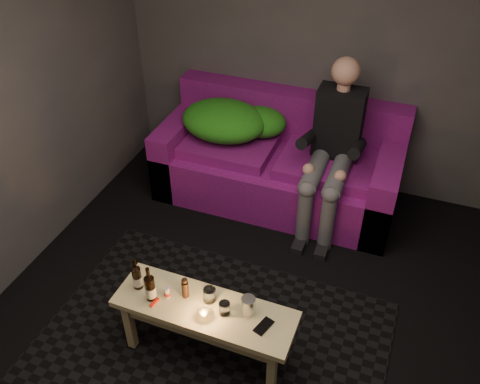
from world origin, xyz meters
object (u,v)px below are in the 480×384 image
at_px(steel_cup, 248,306).
at_px(coffee_table, 205,316).
at_px(beer_bottle_a, 137,277).
at_px(beer_bottle_b, 150,288).
at_px(person, 333,145).
at_px(sofa, 279,163).

bearing_deg(steel_cup, coffee_table, -168.16).
height_order(beer_bottle_a, steel_cup, beer_bottle_a).
bearing_deg(beer_bottle_b, steel_cup, 10.26).
xyz_separation_m(person, beer_bottle_a, (-0.90, -1.75, -0.18)).
relative_size(beer_bottle_a, steel_cup, 1.99).
bearing_deg(sofa, steel_cup, -79.06).
relative_size(person, beer_bottle_b, 5.34).
xyz_separation_m(sofa, person, (0.50, -0.18, 0.42)).
bearing_deg(person, steel_cup, -94.72).
bearing_deg(beer_bottle_b, person, 67.06).
relative_size(beer_bottle_b, steel_cup, 2.17).
distance_m(person, steel_cup, 1.72).
height_order(person, coffee_table, person).
bearing_deg(steel_cup, sofa, 100.94).
bearing_deg(coffee_table, beer_bottle_b, -171.00).
relative_size(sofa, beer_bottle_b, 8.00).
xyz_separation_m(sofa, beer_bottle_a, (-0.39, -1.93, 0.24)).
bearing_deg(beer_bottle_a, coffee_table, -0.14).
distance_m(coffee_table, steel_cup, 0.32).
bearing_deg(coffee_table, beer_bottle_a, 179.86).
height_order(beer_bottle_a, beer_bottle_b, beer_bottle_b).
bearing_deg(steel_cup, beer_bottle_b, -169.74).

